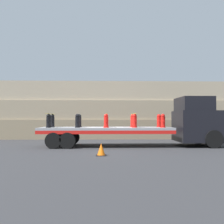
# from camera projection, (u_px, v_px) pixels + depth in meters

# --- Properties ---
(ground_plane) EXTENTS (120.00, 120.00, 0.00)m
(ground_plane) POSITION_uv_depth(u_px,v_px,m) (106.00, 146.00, 15.33)
(ground_plane) COLOR #2D2D30
(rock_cliff) EXTENTS (60.00, 3.30, 4.83)m
(rock_cliff) POSITION_uv_depth(u_px,v_px,m) (106.00, 110.00, 21.99)
(rock_cliff) COLOR #84755B
(rock_cliff) RESTS_ON ground_plane
(truck_cab) EXTENTS (2.65, 2.65, 3.02)m
(truck_cab) POSITION_uv_depth(u_px,v_px,m) (199.00, 122.00, 15.55)
(truck_cab) COLOR black
(truck_cab) RESTS_ON ground_plane
(flatbed_trailer) EXTENTS (8.01, 2.55, 1.17)m
(flatbed_trailer) POSITION_uv_depth(u_px,v_px,m) (96.00, 131.00, 15.34)
(flatbed_trailer) COLOR gray
(flatbed_trailer) RESTS_ON ground_plane
(fire_hydrant_black_near_0) EXTENTS (0.33, 0.52, 0.82)m
(fire_hydrant_black_near_0) POSITION_uv_depth(u_px,v_px,m) (49.00, 121.00, 14.73)
(fire_hydrant_black_near_0) COLOR black
(fire_hydrant_black_near_0) RESTS_ON flatbed_trailer
(fire_hydrant_black_far_0) EXTENTS (0.33, 0.52, 0.82)m
(fire_hydrant_black_far_0) POSITION_uv_depth(u_px,v_px,m) (52.00, 121.00, 15.80)
(fire_hydrant_black_far_0) COLOR black
(fire_hydrant_black_far_0) RESTS_ON flatbed_trailer
(fire_hydrant_black_near_1) EXTENTS (0.33, 0.52, 0.82)m
(fire_hydrant_black_near_1) POSITION_uv_depth(u_px,v_px,m) (77.00, 121.00, 14.78)
(fire_hydrant_black_near_1) COLOR black
(fire_hydrant_black_near_1) RESTS_ON flatbed_trailer
(fire_hydrant_black_far_1) EXTENTS (0.33, 0.52, 0.82)m
(fire_hydrant_black_far_1) POSITION_uv_depth(u_px,v_px,m) (79.00, 121.00, 15.86)
(fire_hydrant_black_far_1) COLOR black
(fire_hydrant_black_far_1) RESTS_ON flatbed_trailer
(fire_hydrant_red_near_2) EXTENTS (0.33, 0.52, 0.82)m
(fire_hydrant_red_near_2) POSITION_uv_depth(u_px,v_px,m) (106.00, 121.00, 14.84)
(fire_hydrant_red_near_2) COLOR red
(fire_hydrant_red_near_2) RESTS_ON flatbed_trailer
(fire_hydrant_red_far_2) EXTENTS (0.33, 0.52, 0.82)m
(fire_hydrant_red_far_2) POSITION_uv_depth(u_px,v_px,m) (106.00, 121.00, 15.91)
(fire_hydrant_red_far_2) COLOR red
(fire_hydrant_red_far_2) RESTS_ON flatbed_trailer
(fire_hydrant_red_near_3) EXTENTS (0.33, 0.52, 0.82)m
(fire_hydrant_red_near_3) POSITION_uv_depth(u_px,v_px,m) (135.00, 121.00, 14.89)
(fire_hydrant_red_near_3) COLOR red
(fire_hydrant_red_near_3) RESTS_ON flatbed_trailer
(fire_hydrant_red_far_3) EXTENTS (0.33, 0.52, 0.82)m
(fire_hydrant_red_far_3) POSITION_uv_depth(u_px,v_px,m) (133.00, 121.00, 15.96)
(fire_hydrant_red_far_3) COLOR red
(fire_hydrant_red_far_3) RESTS_ON flatbed_trailer
(fire_hydrant_red_near_4) EXTENTS (0.33, 0.52, 0.82)m
(fire_hydrant_red_near_4) POSITION_uv_depth(u_px,v_px,m) (163.00, 121.00, 14.94)
(fire_hydrant_red_near_4) COLOR red
(fire_hydrant_red_near_4) RESTS_ON flatbed_trailer
(fire_hydrant_red_far_4) EXTENTS (0.33, 0.52, 0.82)m
(fire_hydrant_red_far_4) POSITION_uv_depth(u_px,v_px,m) (159.00, 121.00, 16.02)
(fire_hydrant_red_far_4) COLOR red
(fire_hydrant_red_far_4) RESTS_ON flatbed_trailer
(cargo_strap_rear) EXTENTS (0.05, 2.64, 0.01)m
(cargo_strap_rear) POSITION_uv_depth(u_px,v_px,m) (51.00, 114.00, 15.28)
(cargo_strap_rear) COLOR yellow
(cargo_strap_rear) RESTS_ON fire_hydrant_black_near_0
(cargo_strap_middle) EXTENTS (0.05, 2.64, 0.01)m
(cargo_strap_middle) POSITION_uv_depth(u_px,v_px,m) (106.00, 114.00, 15.38)
(cargo_strap_middle) COLOR yellow
(cargo_strap_middle) RESTS_ON fire_hydrant_red_near_2
(cargo_strap_front) EXTENTS (0.05, 2.64, 0.01)m
(cargo_strap_front) POSITION_uv_depth(u_px,v_px,m) (134.00, 114.00, 15.44)
(cargo_strap_front) COLOR yellow
(cargo_strap_front) RESTS_ON fire_hydrant_red_near_3
(traffic_cone) EXTENTS (0.48, 0.48, 0.57)m
(traffic_cone) POSITION_uv_depth(u_px,v_px,m) (101.00, 150.00, 11.52)
(traffic_cone) COLOR black
(traffic_cone) RESTS_ON ground_plane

